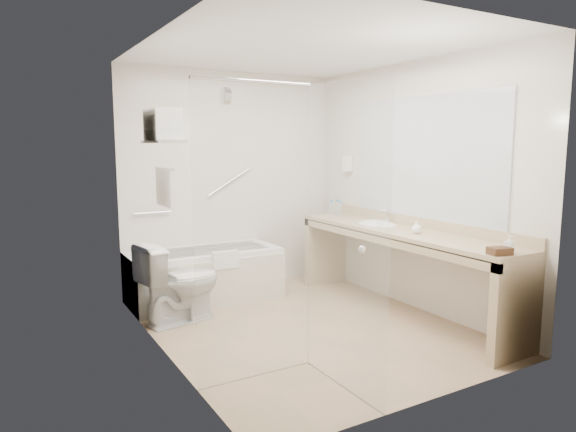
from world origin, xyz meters
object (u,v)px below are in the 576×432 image
amenity_basket (500,251)px  water_bottle_left (331,209)px  toilet (180,283)px  vanity_counter (400,250)px  bathtub (205,275)px

amenity_basket → water_bottle_left: size_ratio=0.86×
water_bottle_left → toilet: bearing=-173.6°
vanity_counter → water_bottle_left: size_ratio=13.86×
amenity_basket → bathtub: bearing=117.4°
bathtub → toilet: (-0.45, -0.54, 0.11)m
water_bottle_left → bathtub: bearing=167.1°
bathtub → toilet: toilet is taller
vanity_counter → water_bottle_left: water_bottle_left is taller
vanity_counter → bathtub: bearing=137.6°
vanity_counter → amenity_basket: 1.28m
amenity_basket → water_bottle_left: (0.06, 2.31, 0.06)m
toilet → vanity_counter: bearing=-123.6°
bathtub → amenity_basket: size_ratio=9.53×
vanity_counter → toilet: vanity_counter is taller
toilet → amenity_basket: (1.82, -2.10, 0.50)m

